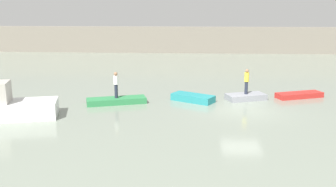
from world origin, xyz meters
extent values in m
plane|color=gray|center=(0.00, 0.00, 0.00)|extent=(120.00, 120.00, 0.00)
cube|color=gray|center=(0.00, 29.76, 1.81)|extent=(80.00, 1.20, 3.62)
cube|color=white|center=(-14.02, -2.60, 0.47)|extent=(6.24, 3.55, 0.95)
cube|color=#2D7F47|center=(-8.22, 1.15, 0.19)|extent=(4.08, 2.30, 0.39)
cube|color=teal|center=(-3.11, 2.09, 0.23)|extent=(3.10, 2.45, 0.47)
cube|color=gray|center=(0.57, 2.77, 0.20)|extent=(2.96, 2.13, 0.41)
cube|color=red|center=(4.47, 3.63, 0.18)|extent=(3.54, 2.16, 0.37)
cylinder|color=#232838|center=(0.57, 2.77, 0.85)|extent=(0.22, 0.22, 0.88)
cylinder|color=yellow|center=(0.57, 2.77, 1.60)|extent=(0.32, 0.32, 0.63)
sphere|color=#936B4C|center=(0.57, 2.77, 2.04)|extent=(0.24, 0.24, 0.24)
cylinder|color=#232838|center=(-8.22, 1.15, 0.85)|extent=(0.22, 0.22, 0.92)
cylinder|color=white|center=(-8.22, 1.15, 1.60)|extent=(0.32, 0.32, 0.58)
sphere|color=#936B4C|center=(-8.22, 1.15, 2.01)|extent=(0.25, 0.25, 0.25)
camera|label=1|loc=(-3.27, -22.75, 6.31)|focal=39.86mm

